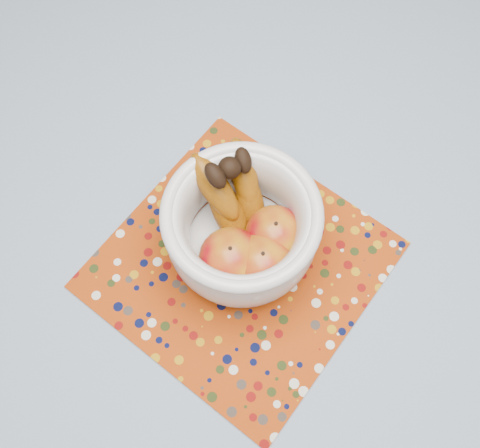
# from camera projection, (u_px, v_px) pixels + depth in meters

# --- Properties ---
(table) EXTENTS (1.20, 1.20, 0.75)m
(table) POSITION_uv_depth(u_px,v_px,m) (234.00, 240.00, 0.91)
(table) COLOR brown
(table) RESTS_ON ground
(tablecloth) EXTENTS (1.32, 1.32, 0.01)m
(tablecloth) POSITION_uv_depth(u_px,v_px,m) (234.00, 220.00, 0.83)
(tablecloth) COLOR #6183A3
(tablecloth) RESTS_ON table
(placemat) EXTENTS (0.47, 0.47, 0.00)m
(placemat) POSITION_uv_depth(u_px,v_px,m) (240.00, 265.00, 0.80)
(placemat) COLOR #953108
(placemat) RESTS_ON tablecloth
(fruit_bowl) EXTENTS (0.21, 0.22, 0.16)m
(fruit_bowl) POSITION_uv_depth(u_px,v_px,m) (242.00, 224.00, 0.75)
(fruit_bowl) COLOR silver
(fruit_bowl) RESTS_ON placemat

